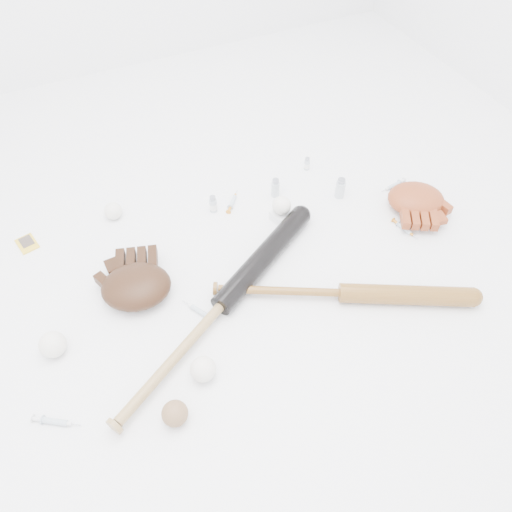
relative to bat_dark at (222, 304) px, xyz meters
name	(u,v)px	position (x,y,z in m)	size (l,w,h in m)	color
bat_dark	(222,304)	(0.00, 0.00, 0.00)	(1.02, 0.07, 0.07)	black
bat_wood	(342,293)	(0.37, -0.12, 0.00)	(0.88, 0.06, 0.06)	brown
glove_dark	(136,286)	(-0.23, 0.18, 0.01)	(0.27, 0.27, 0.10)	black
glove_tan	(416,199)	(0.84, 0.13, 0.01)	(0.25, 0.25, 0.09)	brown
trading_card	(27,244)	(-0.53, 0.56, -0.03)	(0.06, 0.09, 0.00)	gold
pedestal	(281,216)	(0.36, 0.29, -0.02)	(0.06, 0.06, 0.04)	white
baseball_on_pedestal	(282,205)	(0.36, 0.29, 0.03)	(0.07, 0.07, 0.07)	white
baseball_left	(53,345)	(-0.51, 0.08, 0.00)	(0.08, 0.08, 0.08)	white
baseball_upper	(113,211)	(-0.20, 0.56, 0.00)	(0.06, 0.06, 0.06)	white
baseball_mid	(203,369)	(-0.14, -0.19, 0.00)	(0.08, 0.08, 0.08)	white
baseball_aged	(175,413)	(-0.25, -0.27, 0.00)	(0.07, 0.07, 0.07)	brown
syringe_0	(55,422)	(-0.56, -0.15, -0.03)	(0.15, 0.03, 0.02)	#ADBCC6
syringe_1	(199,311)	(-0.07, 0.03, -0.03)	(0.14, 0.02, 0.02)	#ADBCC6
syringe_2	(233,202)	(0.23, 0.44, -0.03)	(0.14, 0.02, 0.02)	#ADBCC6
syringe_3	(404,229)	(0.74, 0.05, -0.03)	(0.13, 0.02, 0.02)	#ADBCC6
syringe_4	(394,185)	(0.84, 0.26, -0.03)	(0.14, 0.02, 0.02)	#ADBCC6
vial_0	(213,204)	(0.14, 0.44, 0.00)	(0.03, 0.03, 0.07)	silver
vial_1	(307,164)	(0.58, 0.50, -0.01)	(0.02, 0.02, 0.06)	silver
vial_2	(275,188)	(0.39, 0.41, 0.00)	(0.03, 0.03, 0.08)	silver
vial_3	(340,188)	(0.62, 0.30, 0.01)	(0.04, 0.04, 0.09)	silver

